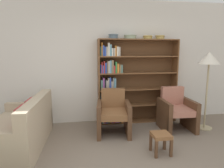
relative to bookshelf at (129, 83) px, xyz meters
The scene contains 11 objects.
wall_back 0.61m from the bookshelf, 153.26° to the left, with size 12.00×0.06×2.75m.
bookshelf is the anchor object (origin of this frame).
bowl_slate 1.08m from the bookshelf, behind, with size 0.21×0.21×0.10m.
bowl_stoneware 1.02m from the bookshelf, 48.39° to the right, with size 0.28×0.28×0.08m.
bowl_sage 1.09m from the bookshelf, ahead, with size 0.22×0.22×0.08m.
bowl_brass 1.23m from the bookshelf, ahead, with size 0.21×0.21×0.08m.
couch 2.41m from the bookshelf, 156.34° to the right, with size 0.99×1.72×0.84m.
armchair_leather 0.92m from the bookshelf, 127.32° to the right, with size 0.72×0.75×0.86m.
armchair_cushioned 1.18m from the bookshelf, 34.50° to the right, with size 0.67×0.70×0.86m.
floor_lamp 1.71m from the bookshelf, 23.89° to the right, with size 0.43×0.43×1.60m.
footstool 1.67m from the bookshelf, 84.52° to the right, with size 0.28×0.28×0.34m.
Camera 1 is at (-0.75, -2.06, 1.62)m, focal length 32.00 mm.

